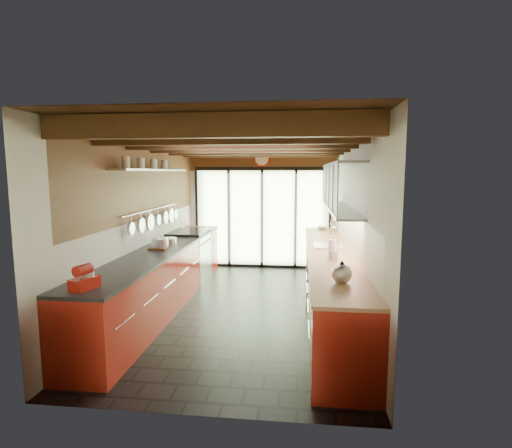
{
  "coord_description": "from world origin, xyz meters",
  "views": [
    {
      "loc": [
        0.84,
        -5.84,
        2.06
      ],
      "look_at": [
        0.13,
        0.4,
        1.25
      ],
      "focal_mm": 28.0,
      "sensor_mm": 36.0,
      "label": 1
    }
  ],
  "objects_px": {
    "paper_towel": "(332,249)",
    "kettle": "(342,272)",
    "bowl": "(322,228)",
    "stand_mixer": "(85,279)",
    "soap_bottle": "(334,253)"
  },
  "relations": [
    {
      "from": "kettle",
      "to": "paper_towel",
      "type": "relative_size",
      "value": 1.03
    },
    {
      "from": "stand_mixer",
      "to": "soap_bottle",
      "type": "bearing_deg",
      "value": 32.13
    },
    {
      "from": "soap_bottle",
      "to": "bowl",
      "type": "relative_size",
      "value": 0.91
    },
    {
      "from": "kettle",
      "to": "bowl",
      "type": "bearing_deg",
      "value": 90.0
    },
    {
      "from": "kettle",
      "to": "bowl",
      "type": "xyz_separation_m",
      "value": [
        0.0,
        3.96,
        -0.08
      ]
    },
    {
      "from": "kettle",
      "to": "stand_mixer",
      "type": "bearing_deg",
      "value": -168.51
    },
    {
      "from": "kettle",
      "to": "paper_towel",
      "type": "height_order",
      "value": "paper_towel"
    },
    {
      "from": "kettle",
      "to": "paper_towel",
      "type": "distance_m",
      "value": 1.28
    },
    {
      "from": "paper_towel",
      "to": "bowl",
      "type": "height_order",
      "value": "paper_towel"
    },
    {
      "from": "paper_towel",
      "to": "kettle",
      "type": "bearing_deg",
      "value": -90.0
    },
    {
      "from": "stand_mixer",
      "to": "bowl",
      "type": "relative_size",
      "value": 1.48
    },
    {
      "from": "paper_towel",
      "to": "bowl",
      "type": "xyz_separation_m",
      "value": [
        -0.0,
        2.68,
        -0.09
      ]
    },
    {
      "from": "soap_bottle",
      "to": "kettle",
      "type": "bearing_deg",
      "value": -90.0
    },
    {
      "from": "kettle",
      "to": "bowl",
      "type": "distance_m",
      "value": 3.96
    },
    {
      "from": "stand_mixer",
      "to": "bowl",
      "type": "height_order",
      "value": "stand_mixer"
    }
  ]
}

